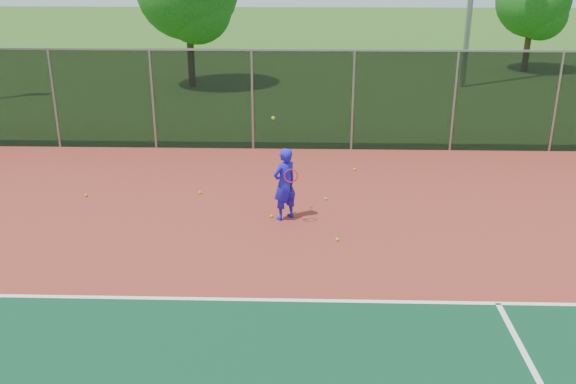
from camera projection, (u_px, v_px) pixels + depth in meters
name	position (u px, v px, depth m)	size (l,w,h in m)	color
court_apron	(390.00, 335.00, 10.30)	(30.00, 20.00, 0.02)	maroon
fence_back	(353.00, 100.00, 19.07)	(30.00, 0.06, 3.03)	black
tennis_player	(285.00, 184.00, 14.37)	(0.73, 0.76, 2.37)	#1F15CD
practice_ball_0	(86.00, 195.00, 15.93)	(0.07, 0.07, 0.07)	#B0C617
practice_ball_1	(337.00, 239.00, 13.54)	(0.07, 0.07, 0.07)	#B0C617
practice_ball_2	(355.00, 169.00, 17.77)	(0.07, 0.07, 0.07)	#B0C617
practice_ball_3	(326.00, 199.00, 15.72)	(0.07, 0.07, 0.07)	#B0C617
practice_ball_5	(200.00, 192.00, 16.11)	(0.07, 0.07, 0.07)	#B0C617
practice_ball_6	(271.00, 216.00, 14.70)	(0.07, 0.07, 0.07)	#B0C617
tree_back_mid	(535.00, 4.00, 30.65)	(3.51, 3.51, 5.15)	#342313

